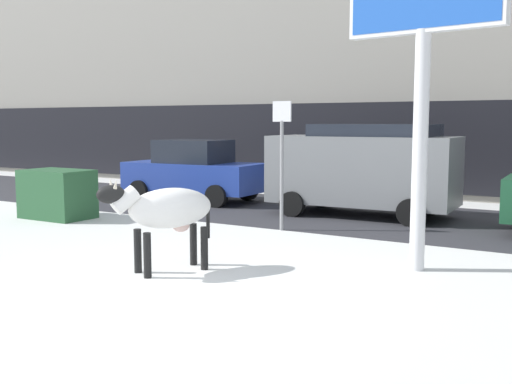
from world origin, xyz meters
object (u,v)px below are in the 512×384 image
(car_grey_van, at_px, (363,167))
(pedestrian_by_cars, at_px, (169,164))
(cow_holstein, at_px, (167,209))
(car_blue_sedan, at_px, (194,171))
(pedestrian_near_billboard, at_px, (307,170))
(dumpster, at_px, (57,194))
(street_sign, at_px, (282,155))

(car_grey_van, bearing_deg, pedestrian_by_cars, 162.58)
(cow_holstein, height_order, car_blue_sedan, car_blue_sedan)
(cow_holstein, xyz_separation_m, pedestrian_by_cars, (-7.88, 9.70, -0.12))
(cow_holstein, distance_m, pedestrian_near_billboard, 9.97)
(car_blue_sedan, bearing_deg, pedestrian_near_billboard, 43.96)
(car_grey_van, height_order, pedestrian_near_billboard, car_grey_van)
(pedestrian_by_cars, relative_size, dumpster, 1.02)
(dumpster, bearing_deg, street_sign, 13.69)
(pedestrian_near_billboard, bearing_deg, cow_holstein, -76.51)
(cow_holstein, xyz_separation_m, car_blue_sedan, (-4.90, 7.22, -0.09))
(pedestrian_near_billboard, distance_m, street_sign, 5.94)
(cow_holstein, distance_m, pedestrian_by_cars, 12.50)
(cow_holstein, relative_size, pedestrian_by_cars, 1.09)
(car_grey_van, height_order, pedestrian_by_cars, car_grey_van)
(pedestrian_near_billboard, xyz_separation_m, street_sign, (2.09, -5.50, 0.79))
(cow_holstein, relative_size, dumpster, 1.11)
(cow_holstein, bearing_deg, car_grey_van, 85.57)
(pedestrian_by_cars, xyz_separation_m, dumpster, (2.06, -6.86, -0.28))
(pedestrian_near_billboard, bearing_deg, pedestrian_by_cars, 180.00)
(dumpster, bearing_deg, car_grey_van, 33.55)
(cow_holstein, relative_size, pedestrian_near_billboard, 1.09)
(pedestrian_near_billboard, relative_size, dumpster, 1.02)
(cow_holstein, height_order, pedestrian_by_cars, pedestrian_by_cars)
(car_blue_sedan, relative_size, car_grey_van, 0.91)
(pedestrian_near_billboard, height_order, pedestrian_by_cars, same)
(car_grey_van, bearing_deg, dumpster, -146.45)
(street_sign, bearing_deg, pedestrian_by_cars, 144.26)
(car_grey_van, xyz_separation_m, dumpster, (-6.36, -4.22, -0.64))
(car_grey_van, height_order, street_sign, street_sign)
(pedestrian_by_cars, height_order, street_sign, street_sign)
(car_blue_sedan, xyz_separation_m, street_sign, (4.67, -3.02, 0.76))
(dumpster, height_order, street_sign, street_sign)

